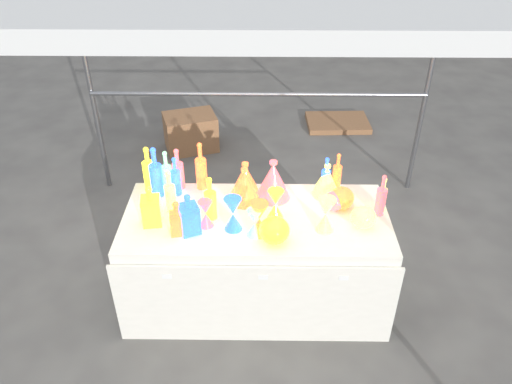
{
  "coord_description": "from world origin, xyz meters",
  "views": [
    {
      "loc": [
        0.03,
        -2.68,
        2.79
      ],
      "look_at": [
        0.0,
        0.0,
        0.95
      ],
      "focal_mm": 35.0,
      "sensor_mm": 36.0,
      "label": 1
    }
  ],
  "objects_px": {
    "display_table": "(256,259)",
    "decanter_0": "(151,205)",
    "lampshade_0": "(245,178)",
    "bottle_0": "(148,168)",
    "globe_0": "(274,232)",
    "hourglass_0": "(259,219)",
    "cardboard_box_closed": "(191,132)"
  },
  "relations": [
    {
      "from": "hourglass_0",
      "to": "display_table",
      "type": "bearing_deg",
      "value": 97.75
    },
    {
      "from": "decanter_0",
      "to": "hourglass_0",
      "type": "height_order",
      "value": "decanter_0"
    },
    {
      "from": "hourglass_0",
      "to": "bottle_0",
      "type": "bearing_deg",
      "value": 146.34
    },
    {
      "from": "display_table",
      "to": "bottle_0",
      "type": "height_order",
      "value": "bottle_0"
    },
    {
      "from": "cardboard_box_closed",
      "to": "globe_0",
      "type": "relative_size",
      "value": 2.85
    },
    {
      "from": "display_table",
      "to": "hourglass_0",
      "type": "relative_size",
      "value": 7.71
    },
    {
      "from": "hourglass_0",
      "to": "lampshade_0",
      "type": "relative_size",
      "value": 0.95
    },
    {
      "from": "bottle_0",
      "to": "globe_0",
      "type": "xyz_separation_m",
      "value": [
        0.89,
        -0.61,
        -0.09
      ]
    },
    {
      "from": "lampshade_0",
      "to": "cardboard_box_closed",
      "type": "bearing_deg",
      "value": 123.84
    },
    {
      "from": "cardboard_box_closed",
      "to": "hourglass_0",
      "type": "xyz_separation_m",
      "value": [
        0.78,
        -2.45,
        0.67
      ]
    },
    {
      "from": "hourglass_0",
      "to": "cardboard_box_closed",
      "type": "bearing_deg",
      "value": 107.67
    },
    {
      "from": "bottle_0",
      "to": "globe_0",
      "type": "distance_m",
      "value": 1.08
    },
    {
      "from": "bottle_0",
      "to": "globe_0",
      "type": "relative_size",
      "value": 1.71
    },
    {
      "from": "hourglass_0",
      "to": "globe_0",
      "type": "xyz_separation_m",
      "value": [
        0.09,
        -0.07,
        -0.04
      ]
    },
    {
      "from": "display_table",
      "to": "hourglass_0",
      "type": "distance_m",
      "value": 0.53
    },
    {
      "from": "hourglass_0",
      "to": "globe_0",
      "type": "distance_m",
      "value": 0.13
    },
    {
      "from": "display_table",
      "to": "bottle_0",
      "type": "distance_m",
      "value": 1.01
    },
    {
      "from": "display_table",
      "to": "lampshade_0",
      "type": "distance_m",
      "value": 0.58
    },
    {
      "from": "lampshade_0",
      "to": "decanter_0",
      "type": "bearing_deg",
      "value": -134.1
    },
    {
      "from": "display_table",
      "to": "decanter_0",
      "type": "distance_m",
      "value": 0.86
    },
    {
      "from": "display_table",
      "to": "bottle_0",
      "type": "bearing_deg",
      "value": 155.17
    },
    {
      "from": "decanter_0",
      "to": "display_table",
      "type": "bearing_deg",
      "value": -2.55
    },
    {
      "from": "cardboard_box_closed",
      "to": "decanter_0",
      "type": "distance_m",
      "value": 2.45
    },
    {
      "from": "display_table",
      "to": "hourglass_0",
      "type": "xyz_separation_m",
      "value": [
        0.02,
        -0.17,
        0.5
      ]
    },
    {
      "from": "globe_0",
      "to": "lampshade_0",
      "type": "height_order",
      "value": "lampshade_0"
    },
    {
      "from": "lampshade_0",
      "to": "bottle_0",
      "type": "bearing_deg",
      "value": -170.73
    },
    {
      "from": "display_table",
      "to": "globe_0",
      "type": "distance_m",
      "value": 0.53
    },
    {
      "from": "globe_0",
      "to": "decanter_0",
      "type": "bearing_deg",
      "value": 167.52
    },
    {
      "from": "decanter_0",
      "to": "globe_0",
      "type": "bearing_deg",
      "value": -20.96
    },
    {
      "from": "display_table",
      "to": "decanter_0",
      "type": "xyz_separation_m",
      "value": [
        -0.68,
        -0.07,
        0.52
      ]
    },
    {
      "from": "cardboard_box_closed",
      "to": "lampshade_0",
      "type": "relative_size",
      "value": 2.2
    },
    {
      "from": "bottle_0",
      "to": "hourglass_0",
      "type": "height_order",
      "value": "bottle_0"
    }
  ]
}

